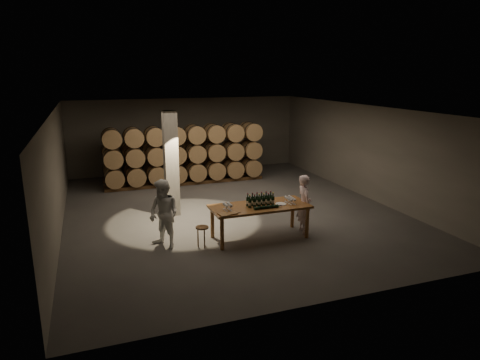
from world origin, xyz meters
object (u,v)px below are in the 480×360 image
object	(u,v)px
stool	(202,230)
person_woman	(164,214)
plate	(281,204)
tasting_table	(260,209)
notebook_near	(232,213)
bottle_cluster	(260,201)
person_man	(304,204)

from	to	relation	value
stool	person_woman	xyz separation A→B (m)	(-0.88, 0.33, 0.43)
plate	person_woman	world-z (taller)	person_woman
tasting_table	notebook_near	xyz separation A→B (m)	(-0.91, -0.41, 0.12)
tasting_table	bottle_cluster	size ratio (longest dim) A/B	3.53
plate	tasting_table	bearing A→B (deg)	170.83
plate	person_woman	distance (m)	3.06
tasting_table	person_woman	distance (m)	2.50
tasting_table	stool	world-z (taller)	tasting_table
plate	person_woman	bearing A→B (deg)	173.97
tasting_table	person_man	size ratio (longest dim) A/B	1.60
notebook_near	bottle_cluster	bearing A→B (deg)	15.76
bottle_cluster	notebook_near	bearing A→B (deg)	-156.91
bottle_cluster	stool	xyz separation A→B (m)	(-1.60, -0.08, -0.58)
plate	stool	distance (m)	2.21
plate	person_woman	xyz separation A→B (m)	(-3.05, 0.32, -0.04)
notebook_near	tasting_table	bearing A→B (deg)	16.86
tasting_table	person_man	xyz separation A→B (m)	(1.30, -0.03, 0.01)
stool	person_man	world-z (taller)	person_man
person_woman	plate	bearing A→B (deg)	49.38
tasting_table	stool	size ratio (longest dim) A/B	4.82
plate	notebook_near	bearing A→B (deg)	-167.84
bottle_cluster	plate	xyz separation A→B (m)	(0.56, -0.07, -0.12)
tasting_table	person_woman	size ratio (longest dim) A/B	1.49
plate	person_man	xyz separation A→B (m)	(0.74, 0.07, -0.10)
plate	person_man	world-z (taller)	person_man
stool	tasting_table	bearing A→B (deg)	3.43
person_man	person_woman	distance (m)	3.79
bottle_cluster	person_man	world-z (taller)	person_man
plate	person_man	bearing A→B (deg)	5.06
tasting_table	bottle_cluster	distance (m)	0.23
tasting_table	person_woman	bearing A→B (deg)	174.68
bottle_cluster	person_woman	world-z (taller)	person_woman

